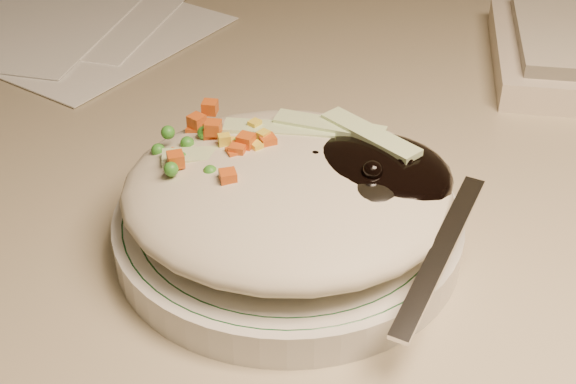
# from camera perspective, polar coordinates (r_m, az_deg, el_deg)

# --- Properties ---
(desk) EXTENTS (1.40, 0.70, 0.74)m
(desk) POSITION_cam_1_polar(r_m,az_deg,el_deg) (0.74, 7.77, -8.27)
(desk) COLOR tan
(desk) RESTS_ON ground
(plate) EXTENTS (0.21, 0.21, 0.02)m
(plate) POSITION_cam_1_polar(r_m,az_deg,el_deg) (0.48, 0.00, -2.52)
(plate) COLOR silver
(plate) RESTS_ON desk
(plate_rim) EXTENTS (0.20, 0.20, 0.00)m
(plate_rim) POSITION_cam_1_polar(r_m,az_deg,el_deg) (0.48, 0.00, -1.57)
(plate_rim) COLOR #144723
(plate_rim) RESTS_ON plate
(meal) EXTENTS (0.21, 0.19, 0.05)m
(meal) POSITION_cam_1_polar(r_m,az_deg,el_deg) (0.46, 0.52, 0.47)
(meal) COLOR #BEB49A
(meal) RESTS_ON plate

